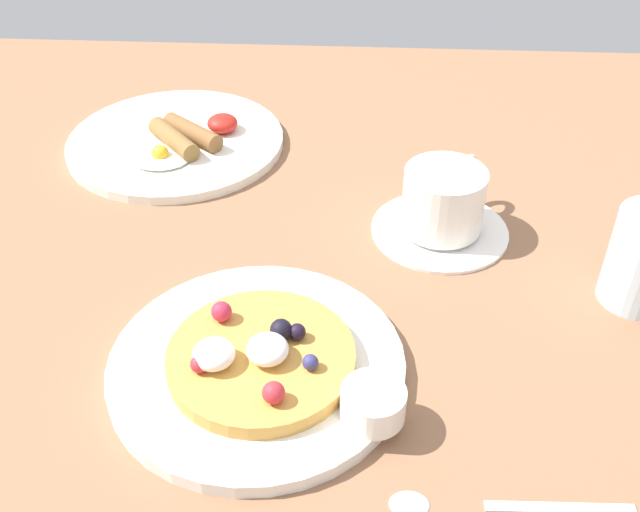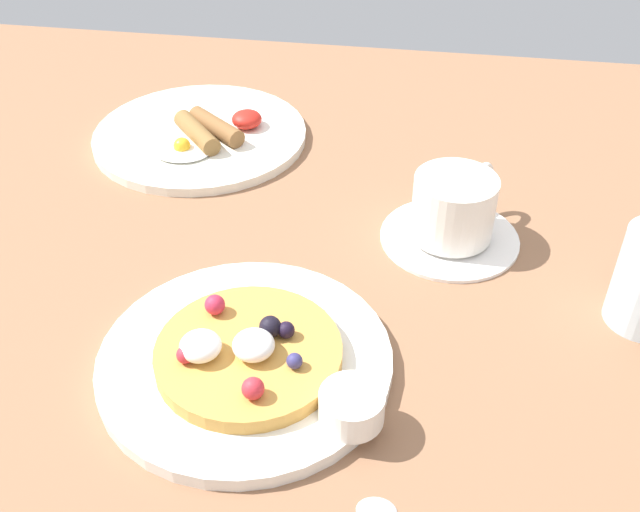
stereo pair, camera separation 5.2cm
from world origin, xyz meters
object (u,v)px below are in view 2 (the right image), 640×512
(coffee_saucer, at_px, (450,236))
(coffee_cup, at_px, (455,205))
(syrup_ramekin, at_px, (352,406))
(breakfast_plate, at_px, (200,135))
(pancake_plate, at_px, (245,360))

(coffee_saucer, bearing_deg, coffee_cup, 59.06)
(syrup_ramekin, relative_size, coffee_saucer, 0.35)
(breakfast_plate, bearing_deg, coffee_cup, -27.07)
(coffee_saucer, distance_m, coffee_cup, 0.04)
(syrup_ramekin, height_order, coffee_saucer, syrup_ramekin)
(coffee_cup, bearing_deg, pancake_plate, -128.75)
(coffee_saucer, relative_size, coffee_cup, 1.33)
(breakfast_plate, bearing_deg, coffee_saucer, -27.35)
(breakfast_plate, height_order, coffee_cup, coffee_cup)
(syrup_ramekin, bearing_deg, pancake_plate, 151.27)
(pancake_plate, relative_size, coffee_saucer, 1.74)
(syrup_ramekin, xyz_separation_m, coffee_saucer, (0.07, 0.25, -0.02))
(coffee_saucer, bearing_deg, syrup_ramekin, -105.08)
(breakfast_plate, height_order, coffee_saucer, breakfast_plate)
(syrup_ramekin, distance_m, coffee_cup, 0.27)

